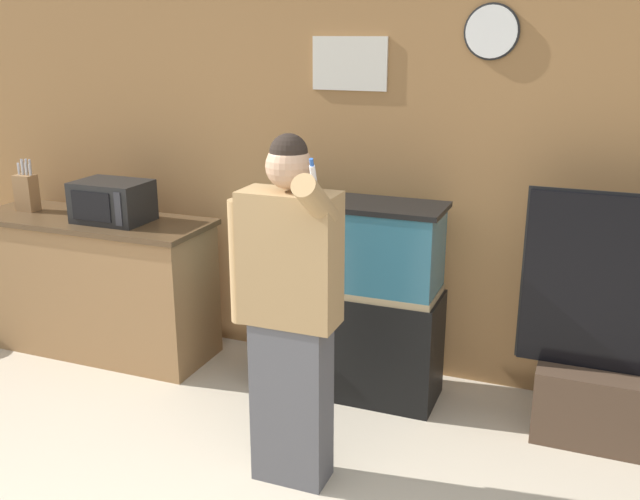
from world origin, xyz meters
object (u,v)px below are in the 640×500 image
(counter_island, at_px, (97,284))
(knife_block, at_px, (27,192))
(person_standing, at_px, (289,310))
(microwave, at_px, (112,201))
(aquarium_on_stand, at_px, (346,298))

(counter_island, xyz_separation_m, knife_block, (-0.53, 0.01, 0.60))
(knife_block, distance_m, person_standing, 2.55)
(counter_island, relative_size, microwave, 3.53)
(microwave, bearing_deg, person_standing, -28.36)
(counter_island, distance_m, knife_block, 0.80)
(person_standing, bearing_deg, aquarium_on_stand, 93.16)
(counter_island, bearing_deg, knife_block, 178.56)
(counter_island, height_order, knife_block, knife_block)
(aquarium_on_stand, height_order, person_standing, person_standing)
(microwave, xyz_separation_m, person_standing, (1.64, -0.88, -0.18))
(knife_block, distance_m, aquarium_on_stand, 2.37)
(counter_island, height_order, aquarium_on_stand, aquarium_on_stand)
(aquarium_on_stand, relative_size, person_standing, 0.70)
(aquarium_on_stand, bearing_deg, knife_block, -178.88)
(counter_island, bearing_deg, microwave, -4.24)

